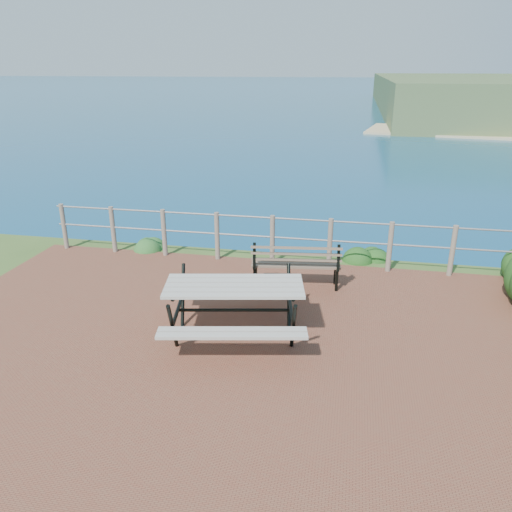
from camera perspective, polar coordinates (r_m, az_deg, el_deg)
The scene contains 7 objects.
ground at distance 7.27m, azimuth -2.49°, elevation -10.49°, with size 10.00×7.00×0.12m, color brown.
ocean at distance 206.07m, azimuth 11.25°, elevation 19.47°, with size 1200.00×1200.00×0.00m, color #156283.
safety_railing at distance 10.02m, azimuth 1.89°, elevation 2.19°, with size 9.40×0.10×1.00m.
picnic_table at distance 7.29m, azimuth -2.48°, elevation -5.61°, with size 2.10×1.70×0.84m.
park_bench at distance 8.95m, azimuth 4.59°, elevation -0.11°, with size 1.62×0.59×0.89m.
shrub_lip_west at distance 11.34m, azimuth -11.53°, elevation 0.96°, with size 0.68×0.68×0.39m, color #1E5222.
shrub_lip_east at distance 10.72m, azimuth 12.50°, elevation -0.31°, with size 0.70×0.70×0.41m, color #1E4415.
Camera 1 is at (1.49, -6.03, 3.78)m, focal length 35.00 mm.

